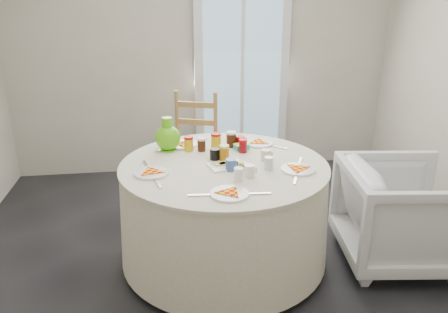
{
  "coord_description": "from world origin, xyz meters",
  "views": [
    {
      "loc": [
        -0.44,
        -2.61,
        1.83
      ],
      "look_at": [
        -0.05,
        0.15,
        0.8
      ],
      "focal_mm": 35.0,
      "sensor_mm": 36.0,
      "label": 1
    }
  ],
  "objects": [
    {
      "name": "floor",
      "position": [
        0.0,
        0.0,
        0.0
      ],
      "size": [
        4.0,
        4.0,
        0.0
      ],
      "primitive_type": "plane",
      "color": "black",
      "rests_on": "ground"
    },
    {
      "name": "wall_back",
      "position": [
        0.0,
        2.0,
        1.3
      ],
      "size": [
        4.0,
        0.02,
        2.6
      ],
      "primitive_type": "cube",
      "color": "#BCB5A3",
      "rests_on": "floor"
    },
    {
      "name": "glass_door",
      "position": [
        0.4,
        1.95,
        1.05
      ],
      "size": [
        1.0,
        0.08,
        2.1
      ],
      "primitive_type": "cube",
      "color": "silver",
      "rests_on": "floor"
    },
    {
      "name": "table",
      "position": [
        -0.05,
        0.15,
        0.38
      ],
      "size": [
        1.47,
        1.47,
        0.75
      ],
      "primitive_type": "cylinder",
      "color": "#F5EBC8",
      "rests_on": "floor"
    },
    {
      "name": "wooden_chair",
      "position": [
        -0.19,
        1.27,
        0.47
      ],
      "size": [
        0.56,
        0.55,
        1.0
      ],
      "primitive_type": null,
      "rotation": [
        0.0,
        0.0,
        -0.35
      ],
      "color": "#A0874C",
      "rests_on": "floor"
    },
    {
      "name": "armchair",
      "position": [
        1.2,
        -0.04,
        0.39
      ],
      "size": [
        0.83,
        0.88,
        0.81
      ],
      "primitive_type": "imported",
      "rotation": [
        0.0,
        0.0,
        1.44
      ],
      "color": "silver",
      "rests_on": "floor"
    },
    {
      "name": "place_settings",
      "position": [
        -0.05,
        0.15,
        0.77
      ],
      "size": [
        1.58,
        1.58,
        0.02
      ],
      "primitive_type": null,
      "rotation": [
        0.0,
        0.0,
        0.34
      ],
      "color": "white",
      "rests_on": "table"
    },
    {
      "name": "jar_cluster",
      "position": [
        -0.08,
        0.41,
        0.82
      ],
      "size": [
        0.5,
        0.36,
        0.13
      ],
      "primitive_type": null,
      "rotation": [
        0.0,
        0.0,
        -0.34
      ],
      "color": "#A6671C",
      "rests_on": "table"
    },
    {
      "name": "butter_tub",
      "position": [
        0.13,
        0.43,
        0.79
      ],
      "size": [
        0.13,
        0.11,
        0.04
      ],
      "primitive_type": "cube",
      "rotation": [
        0.0,
        0.0,
        0.32
      ],
      "color": "#1BB4AB",
      "rests_on": "table"
    },
    {
      "name": "green_pitcher",
      "position": [
        -0.42,
        0.5,
        0.87
      ],
      "size": [
        0.22,
        0.22,
        0.24
      ],
      "primitive_type": null,
      "rotation": [
        0.0,
        0.0,
        -0.19
      ],
      "color": "#56BB10",
      "rests_on": "table"
    },
    {
      "name": "cheese_platter",
      "position": [
        -0.02,
        0.1,
        0.77
      ],
      "size": [
        0.29,
        0.22,
        0.03
      ],
      "primitive_type": null,
      "rotation": [
        0.0,
        0.0,
        0.23
      ],
      "color": "white",
      "rests_on": "table"
    },
    {
      "name": "mugs_glasses",
      "position": [
        0.08,
        0.13,
        0.81
      ],
      "size": [
        0.52,
        0.52,
        0.1
      ],
      "primitive_type": null,
      "rotation": [
        0.0,
        0.0,
        -0.0
      ],
      "color": "gray",
      "rests_on": "table"
    }
  ]
}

